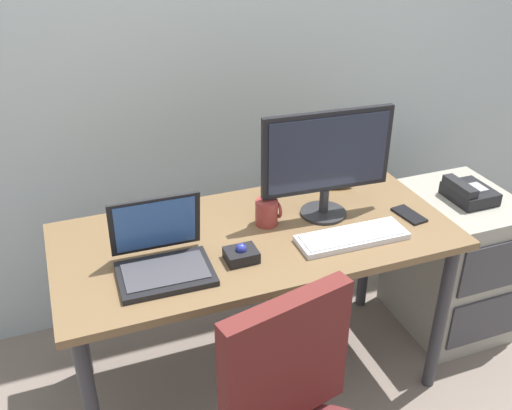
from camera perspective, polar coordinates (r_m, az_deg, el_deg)
name	(u,v)px	position (r m, az deg, el deg)	size (l,w,h in m)	color
ground_plane	(256,378)	(2.60, 0.00, -16.74)	(8.00, 8.00, 0.00)	#71645A
back_wall	(197,15)	(2.52, -5.91, 18.28)	(6.00, 0.10, 2.80)	#9DA9A8
desk	(256,252)	(2.18, 0.00, -4.68)	(1.48, 0.70, 0.74)	brown
file_cabinet	(453,262)	(2.83, 18.96, -5.35)	(0.42, 0.53, 0.68)	gray
desk_phone	(468,193)	(2.63, 20.32, 1.17)	(0.17, 0.20, 0.09)	black
monitor_main	(327,158)	(2.16, 7.06, 4.65)	(0.51, 0.18, 0.43)	#262628
keyboard	(352,237)	(2.12, 9.50, -3.12)	(0.41, 0.14, 0.03)	silver
laptop	(162,255)	(1.94, -9.33, -4.93)	(0.32, 0.27, 0.24)	black
trackball_mouse	(241,254)	(1.98, -1.47, -4.91)	(0.11, 0.09, 0.07)	black
coffee_mug	(267,212)	(2.17, 1.12, -0.72)	(0.10, 0.09, 0.10)	maroon
cell_phone	(409,215)	(2.32, 14.94, -0.95)	(0.07, 0.14, 0.01)	black
banana	(331,184)	(2.46, 7.49, 2.08)	(0.19, 0.04, 0.04)	yellow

